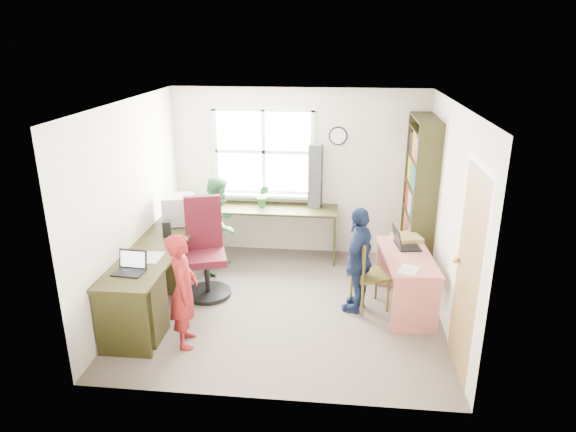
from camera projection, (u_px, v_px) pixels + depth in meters
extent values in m
cube|color=#4F453E|center=(286.00, 306.00, 6.19)|extent=(3.60, 3.40, 0.02)
cube|color=white|center=(286.00, 102.00, 5.38)|extent=(3.60, 3.40, 0.02)
cube|color=beige|center=(299.00, 173.00, 7.39)|extent=(3.60, 0.02, 2.40)
cube|color=beige|center=(263.00, 278.00, 4.18)|extent=(3.60, 0.02, 2.40)
cube|color=beige|center=(131.00, 206.00, 5.96)|extent=(0.02, 3.40, 2.40)
cube|color=beige|center=(450.00, 216.00, 5.60)|extent=(0.02, 3.40, 2.40)
cube|color=white|center=(264.00, 152.00, 7.31)|extent=(1.40, 0.01, 1.20)
cube|color=white|center=(264.00, 152.00, 7.31)|extent=(1.48, 0.04, 1.28)
cube|color=olive|center=(467.00, 275.00, 4.69)|extent=(0.02, 0.82, 2.00)
sphere|color=gold|center=(456.00, 260.00, 5.00)|extent=(0.07, 0.07, 0.07)
cylinder|color=black|center=(338.00, 136.00, 7.12)|extent=(0.26, 0.03, 0.26)
cylinder|color=white|center=(338.00, 136.00, 7.10)|extent=(0.22, 0.01, 0.22)
cube|color=#2B2911|center=(163.00, 240.00, 6.18)|extent=(0.60, 2.70, 0.03)
cube|color=#2B2911|center=(279.00, 209.00, 7.29)|extent=(1.65, 0.56, 0.03)
cube|color=#2B2911|center=(166.00, 269.00, 6.30)|extent=(0.56, 0.03, 0.72)
cube|color=#2B2911|center=(122.00, 326.00, 5.07)|extent=(0.56, 0.03, 0.72)
cube|color=#2B2911|center=(195.00, 230.00, 7.54)|extent=(0.56, 0.03, 0.72)
cube|color=#2B2911|center=(335.00, 236.00, 7.34)|extent=(0.03, 0.52, 0.72)
cube|color=#2B2911|center=(136.00, 307.00, 5.41)|extent=(0.54, 0.45, 0.72)
cube|color=#BE675F|center=(407.00, 256.00, 5.91)|extent=(0.65, 1.23, 0.03)
cube|color=#BE675F|center=(416.00, 307.00, 5.48)|extent=(0.51, 0.07, 0.66)
cube|color=#BE675F|center=(396.00, 262.00, 6.56)|extent=(0.51, 0.07, 0.66)
cube|color=#2B2911|center=(425.00, 209.00, 6.31)|extent=(0.30, 0.02, 2.10)
cube|color=#2B2911|center=(415.00, 187.00, 7.25)|extent=(0.30, 0.02, 2.10)
cube|color=#2B2911|center=(426.00, 118.00, 6.43)|extent=(0.30, 1.00, 0.02)
cube|color=#2B2911|center=(413.00, 265.00, 7.11)|extent=(0.30, 1.00, 0.02)
cube|color=#2B2911|center=(415.00, 241.00, 6.99)|extent=(0.30, 1.00, 0.02)
cube|color=#2B2911|center=(418.00, 215.00, 6.86)|extent=(0.30, 1.00, 0.02)
cube|color=#2B2911|center=(420.00, 188.00, 6.73)|extent=(0.30, 1.00, 0.02)
cube|color=#2B2911|center=(423.00, 159.00, 6.61)|extent=(0.30, 1.00, 0.02)
cube|color=#2B2911|center=(425.00, 130.00, 6.48)|extent=(0.30, 1.00, 0.02)
cube|color=#A11F17|center=(417.00, 265.00, 6.78)|extent=(0.25, 0.28, 0.27)
cube|color=navy|center=(414.00, 254.00, 7.07)|extent=(0.25, 0.30, 0.29)
cube|color=#1B7330|center=(411.00, 245.00, 7.35)|extent=(0.25, 0.26, 0.30)
cube|color=gold|center=(419.00, 238.00, 6.65)|extent=(0.25, 0.28, 0.30)
cube|color=#692E73|center=(416.00, 229.00, 6.95)|extent=(0.25, 0.30, 0.32)
cube|color=orange|center=(413.00, 222.00, 7.24)|extent=(0.25, 0.26, 0.29)
cube|color=black|center=(422.00, 210.00, 6.52)|extent=(0.25, 0.28, 0.32)
cube|color=#B8B8AD|center=(419.00, 203.00, 6.83)|extent=(0.25, 0.30, 0.29)
cube|color=#A11F17|center=(416.00, 196.00, 7.11)|extent=(0.25, 0.26, 0.30)
cube|color=navy|center=(425.00, 182.00, 6.40)|extent=(0.25, 0.28, 0.29)
cube|color=#1B7330|center=(421.00, 175.00, 6.70)|extent=(0.25, 0.30, 0.30)
cube|color=gold|center=(418.00, 169.00, 6.98)|extent=(0.25, 0.26, 0.32)
cube|color=#692E73|center=(427.00, 152.00, 6.27)|extent=(0.25, 0.28, 0.30)
cube|color=orange|center=(424.00, 146.00, 6.57)|extent=(0.25, 0.30, 0.32)
cube|color=black|center=(420.00, 143.00, 6.85)|extent=(0.25, 0.26, 0.29)
cylinder|color=black|center=(208.00, 293.00, 6.40)|extent=(0.72, 0.72, 0.05)
cylinder|color=black|center=(207.00, 276.00, 6.33)|extent=(0.08, 0.08, 0.43)
cube|color=#3F0B15|center=(206.00, 258.00, 6.25)|extent=(0.59, 0.59, 0.09)
cube|color=#3F0B15|center=(203.00, 222.00, 6.32)|extent=(0.45, 0.22, 0.67)
cylinder|color=brown|center=(362.00, 300.00, 5.89)|extent=(0.04, 0.04, 0.40)
cylinder|color=brown|center=(388.00, 296.00, 5.97)|extent=(0.04, 0.04, 0.40)
cylinder|color=brown|center=(351.00, 287.00, 6.18)|extent=(0.04, 0.04, 0.40)
cylinder|color=brown|center=(376.00, 284.00, 6.27)|extent=(0.04, 0.04, 0.40)
cube|color=brown|center=(370.00, 275.00, 6.01)|extent=(0.49, 0.49, 0.04)
cube|color=brown|center=(358.00, 259.00, 5.89)|extent=(0.16, 0.34, 0.45)
cube|color=#B3B3B8|center=(179.00, 223.00, 6.67)|extent=(0.33, 0.29, 0.02)
cube|color=#B3B3B8|center=(178.00, 209.00, 6.61)|extent=(0.46, 0.43, 0.37)
cube|color=#3F72F2|center=(194.00, 209.00, 6.63)|extent=(0.08, 0.30, 0.27)
cube|color=black|center=(129.00, 272.00, 5.29)|extent=(0.32, 0.24, 0.02)
cube|color=black|center=(133.00, 259.00, 5.37)|extent=(0.31, 0.08, 0.20)
cube|color=white|center=(133.00, 259.00, 5.36)|extent=(0.27, 0.06, 0.16)
cube|color=black|center=(407.00, 246.00, 6.14)|extent=(0.31, 0.39, 0.02)
cube|color=black|center=(397.00, 237.00, 6.09)|extent=(0.11, 0.36, 0.23)
cube|color=#3F72F2|center=(398.00, 237.00, 6.09)|extent=(0.09, 0.31, 0.19)
cube|color=black|center=(167.00, 229.00, 6.24)|extent=(0.12, 0.12, 0.20)
cube|color=black|center=(181.00, 214.00, 6.78)|extent=(0.09, 0.09, 0.17)
cube|color=black|center=(315.00, 176.00, 7.20)|extent=(0.20, 0.18, 0.90)
cube|color=red|center=(407.00, 238.00, 6.31)|extent=(0.39, 0.39, 0.06)
cube|color=beige|center=(151.00, 257.00, 5.67)|extent=(0.22, 0.32, 0.00)
cube|color=beige|center=(409.00, 270.00, 5.52)|extent=(0.27, 0.32, 0.00)
imported|color=#2C6F2F|center=(263.00, 196.00, 7.28)|extent=(0.19, 0.15, 0.32)
imported|color=maroon|center=(184.00, 290.00, 5.22)|extent=(0.38, 0.50, 1.23)
imported|color=#30793F|center=(220.00, 224.00, 6.94)|extent=(0.63, 0.74, 1.31)
imported|color=#162245|center=(359.00, 260.00, 5.90)|extent=(0.54, 0.80, 1.27)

